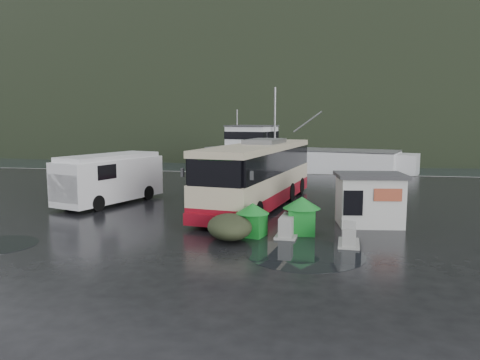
% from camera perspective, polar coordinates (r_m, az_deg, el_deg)
% --- Properties ---
extents(ground, '(160.00, 160.00, 0.00)m').
position_cam_1_polar(ground, '(21.97, -5.10, -5.04)').
color(ground, black).
rests_on(ground, ground).
extents(harbor_water, '(300.00, 180.00, 0.02)m').
position_cam_1_polar(harbor_water, '(130.93, 7.46, 5.29)').
color(harbor_water, black).
rests_on(harbor_water, ground).
extents(quay_edge, '(160.00, 0.60, 1.50)m').
position_cam_1_polar(quay_edge, '(41.37, 2.06, 0.85)').
color(quay_edge, '#999993').
rests_on(quay_edge, ground).
extents(headland, '(780.00, 540.00, 570.00)m').
position_cam_1_polar(headland, '(270.80, 10.87, 6.29)').
color(headland, black).
rests_on(headland, ground).
extents(coach_bus, '(5.38, 13.28, 3.66)m').
position_cam_1_polar(coach_bus, '(25.73, 2.31, -3.18)').
color(coach_bus, '#C4B594').
rests_on(coach_bus, ground).
extents(white_van, '(4.37, 7.09, 2.81)m').
position_cam_1_polar(white_van, '(27.45, -15.45, -2.77)').
color(white_van, silver).
rests_on(white_van, ground).
extents(waste_bin_left, '(1.20, 1.20, 1.36)m').
position_cam_1_polar(waste_bin_left, '(19.22, 1.55, -6.83)').
color(waste_bin_left, '#167E26').
rests_on(waste_bin_left, ground).
extents(waste_bin_right, '(1.19, 1.19, 1.56)m').
position_cam_1_polar(waste_bin_right, '(19.73, 7.47, -6.51)').
color(waste_bin_right, '#167E26').
rests_on(waste_bin_right, ground).
extents(dome_tent, '(2.38, 2.88, 0.98)m').
position_cam_1_polar(dome_tent, '(18.79, -1.26, -7.17)').
color(dome_tent, '#2D341F').
rests_on(dome_tent, ground).
extents(ticket_kiosk, '(3.23, 2.60, 2.34)m').
position_cam_1_polar(ticket_kiosk, '(21.95, 15.39, -5.30)').
color(ticket_kiosk, silver).
rests_on(ticket_kiosk, ground).
extents(jersey_barrier_a, '(0.97, 1.74, 0.84)m').
position_cam_1_polar(jersey_barrier_a, '(19.34, 5.81, -6.78)').
color(jersey_barrier_a, '#999993').
rests_on(jersey_barrier_a, ground).
extents(jersey_barrier_b, '(0.86, 1.60, 0.78)m').
position_cam_1_polar(jersey_barrier_b, '(18.38, 13.11, -7.69)').
color(jersey_barrier_b, '#999993').
rests_on(jersey_barrier_b, ground).
extents(fishing_trawler, '(23.71, 11.77, 9.30)m').
position_cam_1_polar(fishing_trawler, '(48.71, 7.14, 1.79)').
color(fishing_trawler, silver).
rests_on(fishing_trawler, ground).
extents(puddles, '(15.11, 11.91, 0.01)m').
position_cam_1_polar(puddles, '(19.73, -1.91, -6.44)').
color(puddles, black).
rests_on(puddles, ground).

